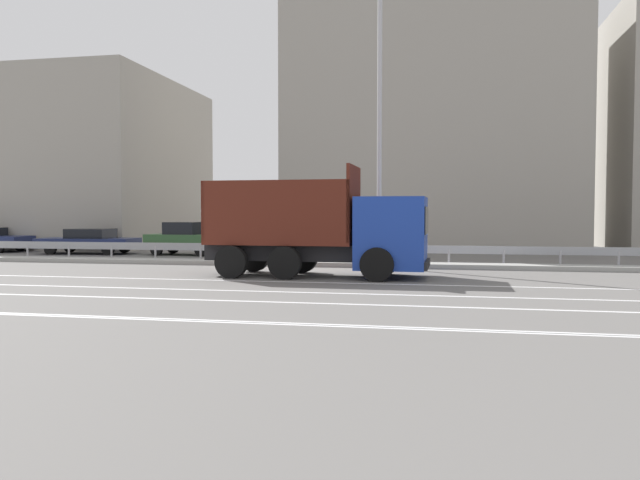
{
  "coord_description": "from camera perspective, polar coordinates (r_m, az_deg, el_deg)",
  "views": [
    {
      "loc": [
        5.02,
        -22.17,
        2.08
      ],
      "look_at": [
        0.67,
        -0.28,
        1.11
      ],
      "focal_mm": 35.0,
      "sensor_mm": 36.0,
      "label": 1
    }
  ],
  "objects": [
    {
      "name": "ground_plane",
      "position": [
        22.83,
        -1.51,
        -2.74
      ],
      "size": [
        320.0,
        320.0,
        0.0
      ],
      "primitive_type": "plane",
      "color": "#605E5B"
    },
    {
      "name": "lane_strip_0",
      "position": [
        18.74,
        -1.6,
        -3.87
      ],
      "size": [
        65.55,
        0.16,
        0.01
      ],
      "primitive_type": "cube",
      "color": "silver",
      "rests_on": "ground_plane"
    },
    {
      "name": "lane_strip_1",
      "position": [
        16.47,
        -3.42,
        -4.76
      ],
      "size": [
        65.55,
        0.16,
        0.01
      ],
      "primitive_type": "cube",
      "color": "silver",
      "rests_on": "ground_plane"
    },
    {
      "name": "lane_strip_2",
      "position": [
        14.71,
        -5.25,
        -5.64
      ],
      "size": [
        65.55,
        0.16,
        0.01
      ],
      "primitive_type": "cube",
      "color": "silver",
      "rests_on": "ground_plane"
    },
    {
      "name": "lane_strip_3",
      "position": [
        12.22,
        -8.8,
        -7.32
      ],
      "size": [
        65.55,
        0.16,
        0.01
      ],
      "primitive_type": "cube",
      "color": "silver",
      "rests_on": "ground_plane"
    },
    {
      "name": "lane_strip_4",
      "position": [
        12.11,
        -9.01,
        -7.42
      ],
      "size": [
        65.55,
        0.16,
        0.01
      ],
      "primitive_type": "cube",
      "color": "silver",
      "rests_on": "ground_plane"
    },
    {
      "name": "median_island",
      "position": [
        24.43,
        -0.65,
        -2.18
      ],
      "size": [
        36.05,
        1.1,
        0.18
      ],
      "primitive_type": "cube",
      "color": "gray",
      "rests_on": "ground_plane"
    },
    {
      "name": "median_guardrail",
      "position": [
        25.77,
        -0.01,
        -0.87
      ],
      "size": [
        65.55,
        0.09,
        0.78
      ],
      "color": "#9EA0A5",
      "rests_on": "ground_plane"
    },
    {
      "name": "dump_truck",
      "position": [
        20.21,
        2.22,
        0.35
      ],
      "size": [
        7.32,
        2.74,
        3.6
      ],
      "rotation": [
        0.0,
        0.0,
        -1.59
      ],
      "color": "#19389E",
      "rests_on": "ground_plane"
    },
    {
      "name": "median_road_sign",
      "position": [
        25.58,
        -10.0,
        0.88
      ],
      "size": [
        0.81,
        0.16,
        2.56
      ],
      "color": "white",
      "rests_on": "ground_plane"
    },
    {
      "name": "street_lamp_1",
      "position": [
        23.87,
        5.46,
        11.4
      ],
      "size": [
        0.72,
        2.73,
        10.44
      ],
      "color": "#ADADB2",
      "rests_on": "ground_plane"
    },
    {
      "name": "parked_car_2",
      "position": [
        33.74,
        -20.38,
        -0.07
      ],
      "size": [
        5.0,
        2.28,
        1.28
      ],
      "rotation": [
        0.0,
        0.0,
        1.64
      ],
      "color": "navy",
      "rests_on": "ground_plane"
    },
    {
      "name": "parked_car_3",
      "position": [
        31.51,
        -12.16,
        0.1
      ],
      "size": [
        3.96,
        2.05,
        1.63
      ],
      "rotation": [
        0.0,
        0.0,
        -1.65
      ],
      "color": "#335B33",
      "rests_on": "ground_plane"
    },
    {
      "name": "background_building_0",
      "position": [
        43.25,
        -20.01,
        6.46
      ],
      "size": [
        11.26,
        13.28,
        10.36
      ],
      "primitive_type": "cube",
      "color": "gray",
      "rests_on": "ground_plane"
    },
    {
      "name": "background_building_1",
      "position": [
        37.12,
        10.12,
        9.96
      ],
      "size": [
        16.11,
        8.03,
        13.86
      ],
      "primitive_type": "cube",
      "color": "gray",
      "rests_on": "ground_plane"
    }
  ]
}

